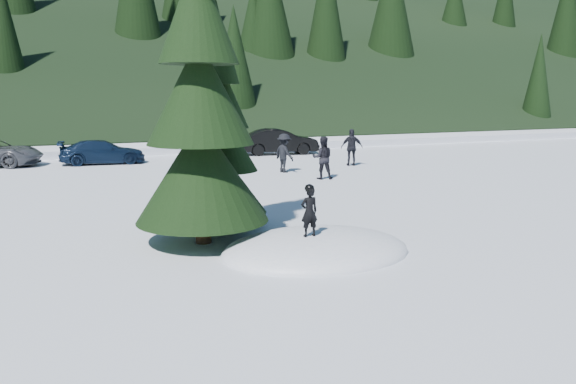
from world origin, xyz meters
name	(u,v)px	position (x,y,z in m)	size (l,w,h in m)	color
ground	(316,252)	(0.00, 0.00, 0.00)	(200.00, 200.00, 0.00)	white
snow_mound	(316,252)	(0.00, 0.00, 0.00)	(4.48, 3.52, 0.96)	white
forest_hillside	(99,8)	(0.00, 54.00, 12.50)	(200.00, 60.00, 25.00)	black
spruce_tall	(200,106)	(-2.20, 1.80, 3.32)	(3.20, 3.20, 8.60)	black
spruce_short	(225,150)	(-1.20, 3.20, 2.10)	(2.20, 2.20, 5.37)	black
child_skier	(309,212)	(-0.32, -0.28, 1.03)	(0.40, 0.26, 1.10)	black
adult_0	(323,158)	(5.06, 9.97, 0.91)	(0.88, 0.69, 1.81)	black
adult_1	(352,147)	(8.35, 13.35, 0.93)	(1.09, 0.45, 1.86)	black
adult_2	(284,153)	(4.33, 12.49, 0.89)	(1.15, 0.66, 1.78)	black
car_3	(102,152)	(-3.14, 19.01, 0.62)	(1.73, 4.24, 1.23)	#0E1C33
car_4	(215,144)	(3.33, 20.87, 0.64)	(1.51, 3.76, 1.28)	gray
car_5	(279,141)	(6.99, 19.80, 0.76)	(1.61, 4.63, 1.52)	black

